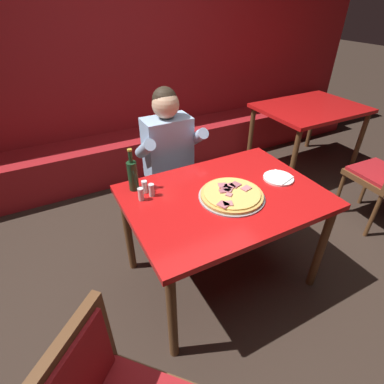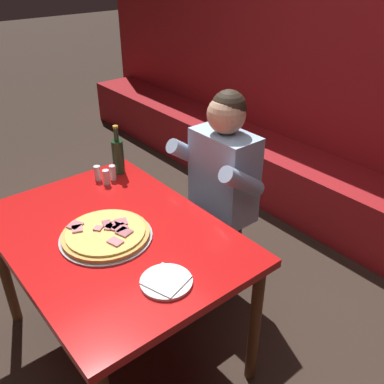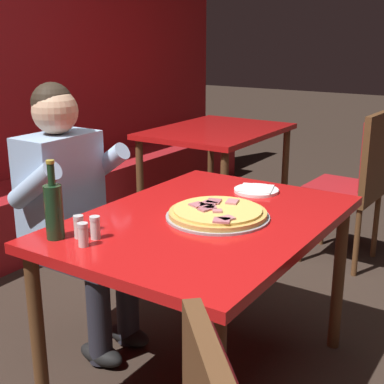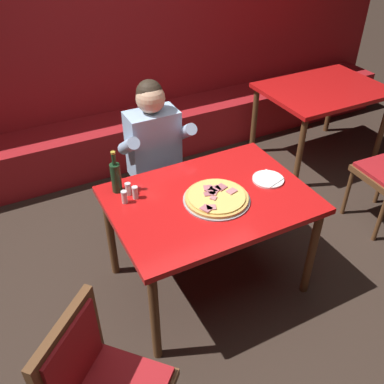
{
  "view_description": "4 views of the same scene",
  "coord_description": "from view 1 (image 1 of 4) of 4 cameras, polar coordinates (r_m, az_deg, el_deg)",
  "views": [
    {
      "loc": [
        -0.93,
        -1.31,
        1.86
      ],
      "look_at": [
        -0.16,
        0.15,
        0.75
      ],
      "focal_mm": 28.0,
      "sensor_mm": 36.0,
      "label": 1
    },
    {
      "loc": [
        1.49,
        -0.74,
        1.93
      ],
      "look_at": [
        0.16,
        0.35,
        0.93
      ],
      "focal_mm": 40.0,
      "sensor_mm": 36.0,
      "label": 2
    },
    {
      "loc": [
        -1.75,
        -1.08,
        1.48
      ],
      "look_at": [
        0.14,
        0.16,
        0.81
      ],
      "focal_mm": 50.0,
      "sensor_mm": 36.0,
      "label": 3
    },
    {
      "loc": [
        -1.09,
        -1.86,
        2.39
      ],
      "look_at": [
        -0.12,
        0.02,
        0.84
      ],
      "focal_mm": 40.0,
      "sensor_mm": 36.0,
      "label": 4
    }
  ],
  "objects": [
    {
      "name": "ground_plane",
      "position": [
        2.46,
        5.14,
        -15.31
      ],
      "size": [
        24.0,
        24.0,
        0.0
      ],
      "primitive_type": "plane",
      "color": "#33261E"
    },
    {
      "name": "booth_wall_panel",
      "position": [
        3.73,
        -13.18,
        19.1
      ],
      "size": [
        6.8,
        0.16,
        1.9
      ],
      "primitive_type": "cube",
      "color": "#A3191E",
      "rests_on": "ground_plane"
    },
    {
      "name": "booth_bench",
      "position": [
        3.69,
        -10.3,
        7.23
      ],
      "size": [
        6.46,
        0.48,
        0.46
      ],
      "primitive_type": "cube",
      "color": "#A3191E",
      "rests_on": "ground_plane"
    },
    {
      "name": "main_dining_table",
      "position": [
        1.99,
        6.13,
        -2.46
      ],
      "size": [
        1.26,
        0.91,
        0.77
      ],
      "color": "brown",
      "rests_on": "ground_plane"
    },
    {
      "name": "pizza",
      "position": [
        1.92,
        7.56,
        -0.54
      ],
      "size": [
        0.42,
        0.42,
        0.05
      ],
      "color": "#9E9EA3",
      "rests_on": "main_dining_table"
    },
    {
      "name": "plate_white_paper",
      "position": [
        2.18,
        16.14,
        2.61
      ],
      "size": [
        0.21,
        0.21,
        0.02
      ],
      "color": "white",
      "rests_on": "main_dining_table"
    },
    {
      "name": "beer_bottle",
      "position": [
        1.97,
        -11.22,
        3.25
      ],
      "size": [
        0.07,
        0.07,
        0.29
      ],
      "color": "#19381E",
      "rests_on": "main_dining_table"
    },
    {
      "name": "shaker_parmesan",
      "position": [
        1.92,
        -7.71,
        0.28
      ],
      "size": [
        0.04,
        0.04,
        0.09
      ],
      "color": "silver",
      "rests_on": "main_dining_table"
    },
    {
      "name": "shaker_red_pepper_flakes",
      "position": [
        1.96,
        -9.01,
        0.89
      ],
      "size": [
        0.04,
        0.04,
        0.09
      ],
      "color": "silver",
      "rests_on": "main_dining_table"
    },
    {
      "name": "shaker_oregano",
      "position": [
        1.89,
        -9.69,
        -0.52
      ],
      "size": [
        0.04,
        0.04,
        0.09
      ],
      "color": "silver",
      "rests_on": "main_dining_table"
    },
    {
      "name": "diner_seated_blue_shirt",
      "position": [
        2.46,
        -3.76,
        5.96
      ],
      "size": [
        0.53,
        0.53,
        1.27
      ],
      "color": "black",
      "rests_on": "ground_plane"
    },
    {
      "name": "background_dining_table",
      "position": [
        3.81,
        21.5,
        13.63
      ],
      "size": [
        1.16,
        0.86,
        0.77
      ],
      "color": "brown",
      "rests_on": "ground_plane"
    }
  ]
}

